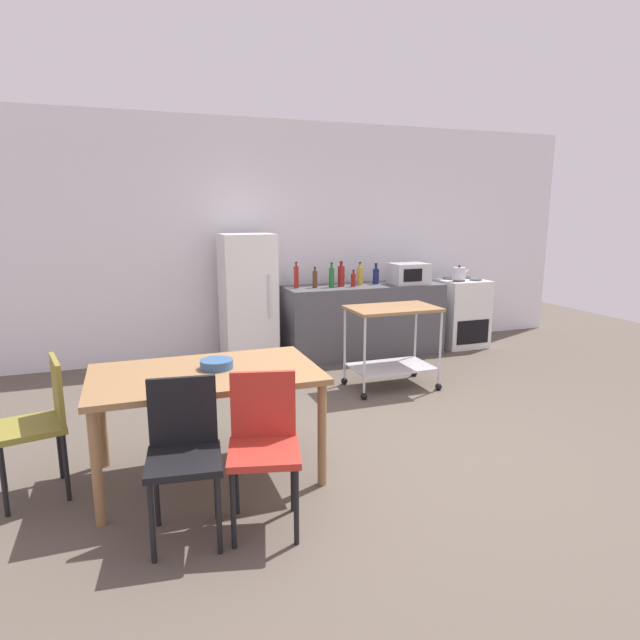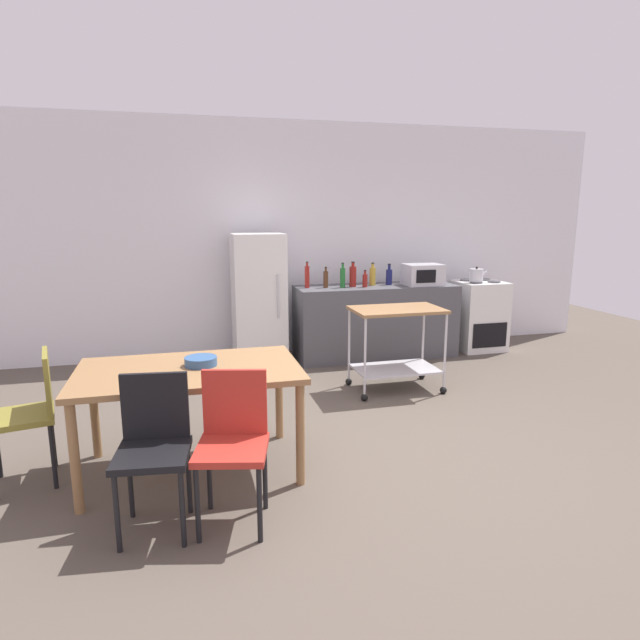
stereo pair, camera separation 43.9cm
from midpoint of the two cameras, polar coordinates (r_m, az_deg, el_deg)
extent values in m
plane|color=brown|center=(4.23, 9.86, -13.81)|extent=(12.00, 12.00, 0.00)
cube|color=white|center=(6.87, -0.90, 8.65)|extent=(8.40, 0.12, 2.90)
cube|color=#4C4C51|center=(6.70, 7.85, -0.15)|extent=(2.00, 0.64, 0.90)
cube|color=olive|center=(3.70, -10.59, -5.43)|extent=(1.50, 0.90, 0.04)
cylinder|color=olive|center=(3.50, -21.53, -13.71)|extent=(0.06, 0.06, 0.71)
cylinder|color=olive|center=(3.58, 1.45, -12.22)|extent=(0.06, 0.06, 0.71)
cylinder|color=olive|center=(4.21, -20.32, -9.25)|extent=(0.06, 0.06, 0.71)
cylinder|color=olive|center=(4.28, -1.47, -8.14)|extent=(0.06, 0.06, 0.71)
cube|color=black|center=(3.13, -13.65, -13.95)|extent=(0.44, 0.44, 0.04)
cube|color=black|center=(3.21, -13.52, -9.02)|extent=(0.38, 0.07, 0.40)
cylinder|color=black|center=(3.12, -17.03, -19.35)|extent=(0.03, 0.03, 0.45)
cylinder|color=black|center=(3.08, -10.40, -19.41)|extent=(0.03, 0.03, 0.45)
cylinder|color=black|center=(3.41, -16.12, -16.44)|extent=(0.03, 0.03, 0.45)
cylinder|color=black|center=(3.38, -10.16, -16.45)|extent=(0.03, 0.03, 0.45)
cube|color=olive|center=(3.96, -26.73, -9.33)|extent=(0.48, 0.48, 0.04)
cube|color=olive|center=(3.90, -24.37, -6.05)|extent=(0.11, 0.38, 0.40)
cylinder|color=black|center=(4.21, -24.10, -11.46)|extent=(0.03, 0.03, 0.45)
cylinder|color=black|center=(3.90, -23.81, -13.32)|extent=(0.03, 0.03, 0.45)
cube|color=#B72D23|center=(3.12, -5.39, -13.76)|extent=(0.48, 0.48, 0.04)
cube|color=#B72D23|center=(3.20, -5.21, -8.81)|extent=(0.38, 0.12, 0.40)
cylinder|color=black|center=(3.10, -8.87, -19.13)|extent=(0.03, 0.03, 0.45)
cylinder|color=black|center=(3.07, -2.21, -19.28)|extent=(0.03, 0.03, 0.45)
cylinder|color=black|center=(3.39, -8.06, -16.21)|extent=(0.03, 0.03, 0.45)
cylinder|color=black|center=(3.37, -2.07, -16.31)|extent=(0.03, 0.03, 0.45)
cube|color=white|center=(7.39, 18.24, 0.46)|extent=(0.60, 0.60, 0.90)
cube|color=black|center=(7.18, 19.44, -1.58)|extent=(0.48, 0.01, 0.32)
cylinder|color=#47474C|center=(7.15, 18.11, 3.85)|extent=(0.16, 0.16, 0.02)
cylinder|color=#47474C|center=(7.30, 19.83, 3.88)|extent=(0.16, 0.16, 0.02)
cylinder|color=#47474C|center=(7.35, 17.11, 4.11)|extent=(0.16, 0.16, 0.02)
cylinder|color=#47474C|center=(7.49, 18.81, 4.14)|extent=(0.16, 0.16, 0.02)
cube|color=white|center=(6.34, -4.64, 2.23)|extent=(0.60, 0.60, 1.55)
cylinder|color=silver|center=(6.05, -2.45, 2.56)|extent=(0.02, 0.02, 0.50)
cube|color=olive|center=(5.40, 10.59, 1.08)|extent=(0.90, 0.56, 0.03)
cube|color=silver|center=(5.54, 10.35, -5.19)|extent=(0.83, 0.52, 0.02)
cylinder|color=silver|center=(5.10, 7.33, -3.89)|extent=(0.02, 0.02, 0.76)
sphere|color=black|center=(5.22, 7.21, -8.28)|extent=(0.07, 0.07, 0.07)
cylinder|color=silver|center=(5.46, 15.55, -3.18)|extent=(0.02, 0.02, 0.76)
sphere|color=black|center=(5.58, 15.32, -7.31)|extent=(0.07, 0.07, 0.07)
cylinder|color=silver|center=(5.55, 5.41, -2.57)|extent=(0.02, 0.02, 0.76)
sphere|color=black|center=(5.66, 5.33, -6.64)|extent=(0.07, 0.07, 0.07)
cylinder|color=silver|center=(5.88, 13.13, -2.00)|extent=(0.02, 0.02, 0.76)
sphere|color=black|center=(5.99, 12.94, -5.87)|extent=(0.07, 0.07, 0.07)
cylinder|color=maroon|center=(6.37, 0.59, 4.62)|extent=(0.06, 0.06, 0.26)
cylinder|color=maroon|center=(6.35, 0.59, 5.97)|extent=(0.03, 0.03, 0.04)
cylinder|color=black|center=(6.35, 0.59, 6.22)|extent=(0.03, 0.03, 0.01)
cylinder|color=#4C2D19|center=(6.38, 2.60, 4.35)|extent=(0.06, 0.06, 0.20)
cylinder|color=#4C2D19|center=(6.37, 2.61, 5.42)|extent=(0.03, 0.03, 0.04)
cylinder|color=black|center=(6.36, 2.61, 5.66)|extent=(0.03, 0.03, 0.01)
cylinder|color=#1E6628|center=(6.41, 4.41, 4.51)|extent=(0.06, 0.06, 0.23)
cylinder|color=#1E6628|center=(6.39, 4.43, 5.79)|extent=(0.03, 0.03, 0.05)
cylinder|color=black|center=(6.39, 4.44, 6.09)|extent=(0.03, 0.03, 0.01)
cylinder|color=maroon|center=(6.49, 5.48, 4.64)|extent=(0.08, 0.08, 0.25)
cylinder|color=maroon|center=(6.47, 5.51, 5.93)|extent=(0.04, 0.04, 0.05)
cylinder|color=black|center=(6.47, 5.51, 6.20)|extent=(0.04, 0.04, 0.01)
cylinder|color=maroon|center=(6.48, 6.79, 4.20)|extent=(0.06, 0.06, 0.15)
cylinder|color=maroon|center=(6.46, 6.81, 5.05)|extent=(0.03, 0.03, 0.04)
cylinder|color=black|center=(6.46, 6.82, 5.28)|extent=(0.03, 0.03, 0.01)
cylinder|color=gold|center=(6.64, 7.55, 4.63)|extent=(0.08, 0.08, 0.22)
cylinder|color=gold|center=(6.63, 7.58, 5.79)|extent=(0.03, 0.03, 0.05)
cylinder|color=black|center=(6.62, 7.59, 6.06)|extent=(0.04, 0.04, 0.01)
cylinder|color=navy|center=(6.73, 9.28, 4.55)|extent=(0.08, 0.08, 0.19)
cylinder|color=navy|center=(6.72, 9.32, 5.61)|extent=(0.04, 0.04, 0.06)
cylinder|color=black|center=(6.71, 9.33, 5.92)|extent=(0.04, 0.04, 0.01)
cube|color=silver|center=(6.77, 12.82, 4.76)|extent=(0.46, 0.34, 0.26)
cube|color=black|center=(6.60, 13.21, 4.57)|extent=(0.25, 0.01, 0.16)
cylinder|color=#33598C|center=(3.74, -9.40, -4.43)|extent=(0.22, 0.22, 0.06)
cylinder|color=silver|center=(7.16, 18.14, 4.59)|extent=(0.17, 0.17, 0.16)
sphere|color=black|center=(7.15, 18.18, 5.34)|extent=(0.03, 0.03, 0.03)
cylinder|color=silver|center=(7.22, 18.92, 4.78)|extent=(0.08, 0.02, 0.07)
camera|label=1|loc=(0.22, -87.48, 0.52)|focal=29.83mm
camera|label=2|loc=(0.22, 92.52, -0.52)|focal=29.83mm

